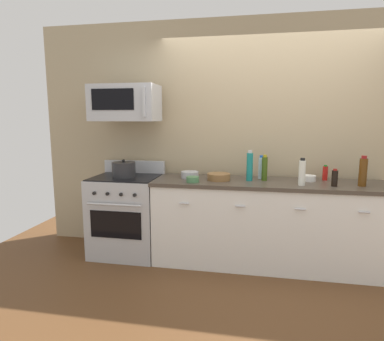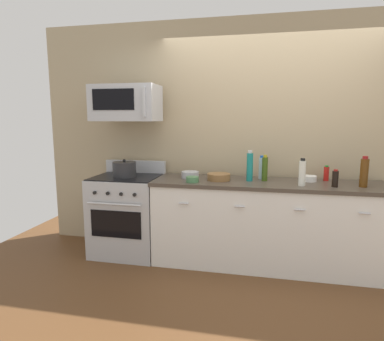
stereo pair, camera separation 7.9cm
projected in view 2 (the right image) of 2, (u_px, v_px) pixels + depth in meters
ground_plane at (266, 264)px, 3.61m from camera, size 6.66×6.66×0.00m
back_wall at (270, 139)px, 3.79m from camera, size 5.55×0.10×2.70m
counter_unit at (268, 224)px, 3.53m from camera, size 2.46×0.66×0.92m
range_oven at (128, 214)px, 3.87m from camera, size 0.76×0.69×1.07m
microwave at (126, 103)px, 3.71m from camera, size 0.74×0.44×0.40m
bottle_olive_oil at (265, 169)px, 3.50m from camera, size 0.06×0.06×0.28m
bottle_water_clear at (262, 168)px, 3.61m from camera, size 0.07×0.07×0.26m
bottle_wine_amber at (364, 172)px, 3.19m from camera, size 0.08×0.08×0.30m
bottle_vinegar_white at (302, 173)px, 3.25m from camera, size 0.07×0.07×0.27m
bottle_hot_sauce_red at (326, 174)px, 3.52m from camera, size 0.05×0.05×0.16m
bottle_sparkling_teal at (250, 167)px, 3.49m from camera, size 0.07×0.07×0.33m
bottle_soy_sauce_dark at (335, 179)px, 3.20m from camera, size 0.06×0.06×0.17m
bowl_white_ceramic at (309, 178)px, 3.50m from camera, size 0.15×0.15×0.06m
bowl_steel_prep at (190, 174)px, 3.70m from camera, size 0.20×0.20×0.07m
bowl_wooden_salad at (219, 177)px, 3.56m from camera, size 0.25×0.25×0.07m
bowl_green_glaze at (192, 179)px, 3.45m from camera, size 0.13×0.13×0.06m
stockpot at (124, 169)px, 3.73m from camera, size 0.26×0.26×0.21m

